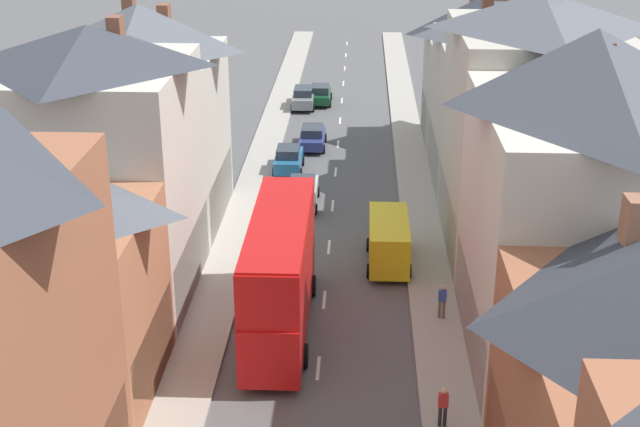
# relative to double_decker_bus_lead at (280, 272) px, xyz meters

# --- Properties ---
(pavement_left) EXTENTS (2.20, 104.00, 0.14)m
(pavement_left) POSITION_rel_double_decker_bus_lead_xyz_m (-3.29, 16.87, -2.75)
(pavement_left) COLOR #A8A399
(pavement_left) RESTS_ON ground
(pavement_right) EXTENTS (2.20, 104.00, 0.14)m
(pavement_right) POSITION_rel_double_decker_bus_lead_xyz_m (6.91, 16.87, -2.75)
(pavement_right) COLOR #A8A399
(pavement_right) RESTS_ON ground
(centre_line_dashes) EXTENTS (0.14, 97.80, 0.01)m
(centre_line_dashes) POSITION_rel_double_decker_bus_lead_xyz_m (1.81, 14.87, -2.81)
(centre_line_dashes) COLOR silver
(centre_line_dashes) RESTS_ON ground
(terrace_row_left) EXTENTS (8.00, 49.31, 14.69)m
(terrace_row_left) POSITION_rel_double_decker_bus_lead_xyz_m (-8.38, -7.57, 3.32)
(terrace_row_left) COLOR #B2704C
(terrace_row_left) RESTS_ON ground
(terrace_row_right) EXTENTS (8.00, 66.33, 13.74)m
(terrace_row_right) POSITION_rel_double_decker_bus_lead_xyz_m (11.99, -1.59, 3.26)
(terrace_row_right) COLOR #935138
(terrace_row_right) RESTS_ON ground
(double_decker_bus_lead) EXTENTS (2.74, 10.80, 5.30)m
(double_decker_bus_lead) POSITION_rel_double_decker_bus_lead_xyz_m (0.00, 0.00, 0.00)
(double_decker_bus_lead) COLOR red
(double_decker_bus_lead) RESTS_ON ground
(car_near_blue) EXTENTS (1.90, 4.58, 1.68)m
(car_near_blue) POSITION_rel_double_decker_bus_lead_xyz_m (0.01, 14.85, -1.97)
(car_near_blue) COLOR #B7BABF
(car_near_blue) RESTS_ON ground
(car_near_silver) EXTENTS (1.90, 4.22, 1.60)m
(car_near_silver) POSITION_rel_double_decker_bus_lead_xyz_m (0.01, 25.99, -2.01)
(car_near_silver) COLOR navy
(car_near_silver) RESTS_ON ground
(car_parked_left_a) EXTENTS (1.90, 3.92, 1.58)m
(car_parked_left_a) POSITION_rel_double_decker_bus_lead_xyz_m (0.01, 37.86, -2.02)
(car_parked_left_a) COLOR #144728
(car_parked_left_a) RESTS_ON ground
(car_mid_black) EXTENTS (1.90, 4.46, 1.71)m
(car_mid_black) POSITION_rel_double_decker_bus_lead_xyz_m (-1.29, 36.64, -1.96)
(car_mid_black) COLOR gray
(car_mid_black) RESTS_ON ground
(car_parked_left_b) EXTENTS (1.90, 3.84, 1.71)m
(car_parked_left_b) POSITION_rel_double_decker_bus_lead_xyz_m (-1.29, 20.86, -1.96)
(car_parked_left_b) COLOR #236093
(car_parked_left_b) RESTS_ON ground
(delivery_van) EXTENTS (2.20, 5.20, 2.41)m
(delivery_van) POSITION_rel_double_decker_bus_lead_xyz_m (4.91, 6.93, -1.48)
(delivery_van) COLOR yellow
(delivery_van) RESTS_ON ground
(pedestrian_mid_left) EXTENTS (0.36, 0.22, 1.61)m
(pedestrian_mid_left) POSITION_rel_double_decker_bus_lead_xyz_m (6.53, -7.04, -1.78)
(pedestrian_mid_left) COLOR #23232D
(pedestrian_mid_left) RESTS_ON pavement_right
(pedestrian_mid_right) EXTENTS (0.36, 0.22, 1.61)m
(pedestrian_mid_right) POSITION_rel_double_decker_bus_lead_xyz_m (7.16, 1.14, -1.78)
(pedestrian_mid_right) COLOR brown
(pedestrian_mid_right) RESTS_ON pavement_right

